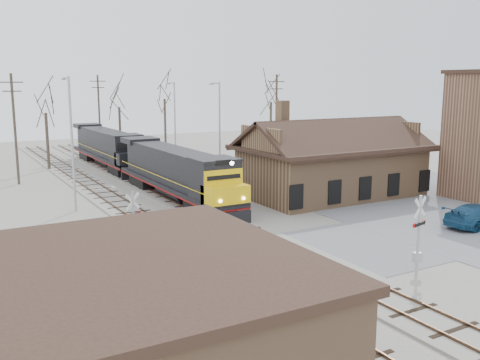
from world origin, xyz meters
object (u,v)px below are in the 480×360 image
object	(u,v)px
locomotive_lead	(178,173)
depot	(332,167)
parked_car	(479,216)
locomotive_trailing	(108,147)

from	to	relation	value
locomotive_lead	depot	bearing A→B (deg)	-20.04
depot	parked_car	world-z (taller)	depot
parked_car	locomotive_lead	bearing A→B (deg)	38.88
depot	locomotive_trailing	xyz separation A→B (m)	(-11.99, 23.98, -0.15)
depot	parked_car	bearing A→B (deg)	-80.94
locomotive_lead	locomotive_trailing	size ratio (longest dim) A/B	1.00
depot	locomotive_trailing	size ratio (longest dim) A/B	0.79
depot	locomotive_trailing	bearing A→B (deg)	116.56
locomotive_lead	locomotive_trailing	xyz separation A→B (m)	(0.00, 19.61, -0.00)
depot	locomotive_lead	xyz separation A→B (m)	(-11.99, 4.37, -0.15)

